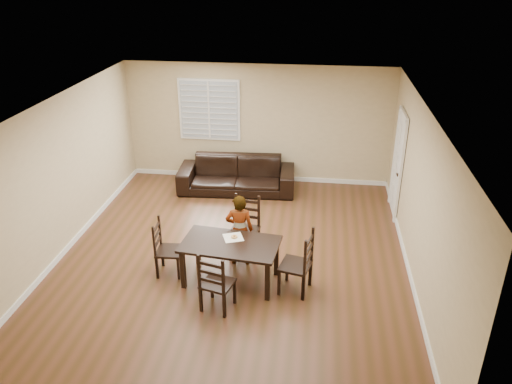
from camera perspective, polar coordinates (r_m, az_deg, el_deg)
ground at (r=8.79m, az=-2.69°, el=-7.63°), size 7.00×7.00×0.00m
room at (r=8.12m, az=-2.49°, el=3.81°), size 6.04×7.04×2.72m
dining_table at (r=7.92m, az=-2.95°, el=-6.39°), size 1.60×1.01×0.71m
chair_near at (r=8.80m, az=-1.11°, el=-3.91°), size 0.54×0.51×1.06m
chair_far at (r=7.38m, az=-4.85°, el=-10.74°), size 0.53×0.51×0.98m
chair_left at (r=8.36m, az=-10.66°, el=-6.46°), size 0.43×0.46×0.96m
chair_right at (r=7.77m, az=5.44°, el=-8.38°), size 0.54×0.57×1.06m
child at (r=8.36m, az=-1.90°, el=-4.37°), size 0.49×0.34×1.28m
napkin at (r=8.01m, az=-2.63°, el=-5.21°), size 0.38×0.38×0.00m
donut at (r=7.99m, az=-2.50°, el=-5.09°), size 0.11×0.11×0.04m
sofa at (r=11.13m, az=-2.23°, el=1.97°), size 2.61×1.14×0.75m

